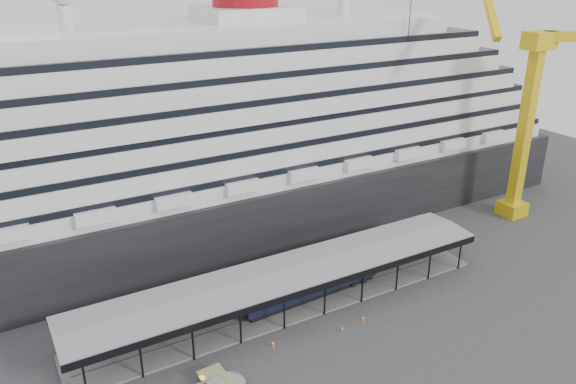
{
  "coord_description": "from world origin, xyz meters",
  "views": [
    {
      "loc": [
        -30.61,
        -48.39,
        41.0
      ],
      "look_at": [
        1.68,
        8.0,
        14.39
      ],
      "focal_mm": 35.0,
      "sensor_mm": 36.0,
      "label": 1
    }
  ],
  "objects": [
    {
      "name": "traffic_cone_mid",
      "position": [
        2.85,
        -3.03,
        0.33
      ],
      "size": [
        0.39,
        0.39,
        0.66
      ],
      "rotation": [
        0.0,
        0.0,
        0.17
      ],
      "color": "#DA450C",
      "rests_on": "ground"
    },
    {
      "name": "pullman_carriage",
      "position": [
        3.49,
        5.0,
        2.42
      ],
      "size": [
        20.19,
        3.5,
        19.73
      ],
      "rotation": [
        0.0,
        0.0,
        0.05
      ],
      "color": "black",
      "rests_on": "ground"
    },
    {
      "name": "cruise_ship",
      "position": [
        0.05,
        32.0,
        18.35
      ],
      "size": [
        130.0,
        30.0,
        43.9
      ],
      "color": "black",
      "rests_on": "ground"
    },
    {
      "name": "ground",
      "position": [
        0.0,
        0.0,
        0.0
      ],
      "size": [
        200.0,
        200.0,
        0.0
      ],
      "primitive_type": "plane",
      "color": "#363638",
      "rests_on": "ground"
    },
    {
      "name": "traffic_cone_right",
      "position": [
        6.25,
        -2.67,
        0.37
      ],
      "size": [
        0.44,
        0.44,
        0.74
      ],
      "rotation": [
        0.0,
        0.0,
        -0.16
      ],
      "color": "#FA4C0D",
      "rests_on": "ground"
    },
    {
      "name": "crane_yellow",
      "position": [
        47.06,
        10.54,
        19.96
      ],
      "size": [
        23.83,
        18.78,
        47.6
      ],
      "color": "gold",
      "rests_on": "ground"
    },
    {
      "name": "traffic_cone_left",
      "position": [
        -5.76,
        -1.52,
        0.39
      ],
      "size": [
        0.41,
        0.41,
        0.79
      ],
      "rotation": [
        0.0,
        0.0,
        -0.0
      ],
      "color": "#EB560D",
      "rests_on": "ground"
    },
    {
      "name": "platform_canopy",
      "position": [
        0.0,
        5.0,
        2.36
      ],
      "size": [
        56.0,
        9.18,
        5.3
      ],
      "color": "slate",
      "rests_on": "ground"
    }
  ]
}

